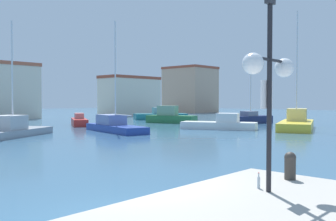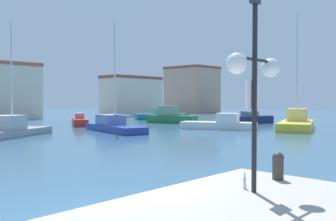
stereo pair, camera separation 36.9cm
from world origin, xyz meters
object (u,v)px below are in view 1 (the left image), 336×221
Objects in this scene: motorboat_white_near_pier at (221,124)px; bottle at (259,182)px; sailboat_grey_far_left at (12,129)px; sailboat_yellow_mid_harbor at (296,123)px; motorboat_green_distant_north at (170,117)px; motorboat_red_center_channel at (79,121)px; sailboat_blue_far_right at (114,125)px; mooring_bollard at (290,164)px; lamppost at (269,71)px; sailboat_navy_behind_lamppost at (250,119)px; motorboat_teal_inner_mooring at (160,116)px.

bottle is at bearing -143.45° from motorboat_white_near_pier.
sailboat_yellow_mid_harbor is (21.40, -12.54, 0.04)m from sailboat_grey_far_left.
motorboat_red_center_channel is at bearing 156.00° from motorboat_green_distant_north.
sailboat_blue_far_right is at bearing -159.49° from motorboat_green_distant_north.
sailboat_blue_far_right is (12.53, 21.86, -0.74)m from mooring_bollard.
motorboat_white_near_pier is (-3.75, -9.83, -0.19)m from motorboat_green_distant_north.
motorboat_white_near_pier is at bearing 38.33° from mooring_bollard.
sailboat_grey_far_left is (5.81, 24.10, -2.78)m from lamppost.
sailboat_yellow_mid_harbor is at bearing -86.04° from motorboat_green_distant_north.
sailboat_grey_far_left is at bearing 76.59° from bottle.
sailboat_navy_behind_lamppost is 1.21× the size of motorboat_green_distant_north.
sailboat_grey_far_left is 8.38m from sailboat_blue_far_right.
sailboat_blue_far_right reaches higher than lamppost.
motorboat_white_near_pier is (-9.60, -2.49, -0.06)m from sailboat_navy_behind_lamppost.
mooring_bollard is 44.28m from motorboat_teal_inner_mooring.
sailboat_blue_far_right reaches higher than motorboat_red_center_channel.
mooring_bollard is 25.20m from sailboat_blue_far_right.
bottle is 1.30m from mooring_bollard.
sailboat_grey_far_left is 0.91× the size of sailboat_blue_far_right.
motorboat_green_distant_north is 0.57× the size of sailboat_yellow_mid_harbor.
motorboat_white_near_pier is (22.28, 16.51, -0.57)m from bottle.
sailboat_yellow_mid_harbor is (10.84, -19.44, 0.15)m from motorboat_red_center_channel.
lamppost is 45.46m from motorboat_teal_inner_mooring.
motorboat_green_distant_north reaches higher than motorboat_red_center_channel.
motorboat_white_near_pier reaches higher than motorboat_red_center_channel.
motorboat_red_center_channel is 15.42m from motorboat_white_near_pier.
mooring_bollard is 0.07× the size of sailboat_blue_far_right.
motorboat_teal_inner_mooring is 20.38m from sailboat_blue_far_right.
motorboat_red_center_channel is 0.50× the size of sailboat_yellow_mid_harbor.
bottle is at bearing -117.88° from motorboat_red_center_channel.
motorboat_green_distant_north is 13.05m from sailboat_blue_far_right.
sailboat_navy_behind_lamppost is 18.28m from sailboat_blue_far_right.
motorboat_red_center_channel is (-15.64, 11.70, -0.10)m from sailboat_navy_behind_lamppost.
sailboat_blue_far_right reaches higher than sailboat_navy_behind_lamppost.
motorboat_white_near_pier reaches higher than bottle.
bottle is 0.03× the size of sailboat_blue_far_right.
lamppost is at bearing -117.84° from motorboat_red_center_channel.
sailboat_navy_behind_lamppost is at bearing 58.20° from sailboat_yellow_mid_harbor.
motorboat_green_distant_north is 0.86× the size of motorboat_white_near_pier.
sailboat_navy_behind_lamppost is at bearing 30.80° from bottle.
mooring_bollard is 34.24m from motorboat_red_center_channel.
mooring_bollard is at bearing 8.24° from lamppost.
lamppost is 11.91× the size of bottle.
motorboat_teal_inner_mooring is at bearing 7.94° from motorboat_red_center_channel.
motorboat_white_near_pier is (21.00, 16.60, -0.79)m from mooring_bollard.
mooring_bollard is (1.41, 0.20, -2.06)m from lamppost.
sailboat_blue_far_right is at bearing 57.62° from bottle.
sailboat_blue_far_right is at bearing 148.19° from motorboat_white_near_pier.
motorboat_white_near_pier is at bearing 36.55° from bottle.
sailboat_navy_behind_lamppost is 9.92m from motorboat_white_near_pier.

